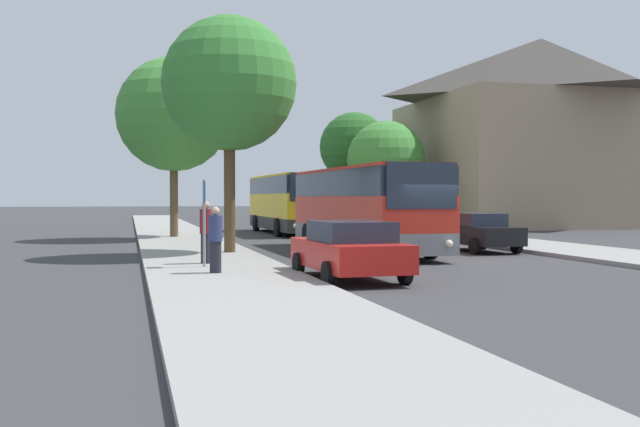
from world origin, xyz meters
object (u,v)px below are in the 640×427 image
object	(u,v)px
bus_front	(363,207)
tree_left_near	(229,84)
tree_left_far	(174,115)
tree_right_mid	(354,147)
pedestrian_waiting_far	(206,232)
tree_right_near	(386,160)
pedestrian_waiting_near	(215,240)
parked_car_right_near	(478,232)
parked_car_left_curb	(349,249)
bus_middle	(288,202)
bus_stop_sign	(204,213)

from	to	relation	value
bus_front	tree_left_near	distance (m)	6.84
tree_left_far	tree_right_mid	xyz separation A→B (m)	(14.89, 18.09, -0.20)
pedestrian_waiting_far	tree_right_near	world-z (taller)	tree_right_near
pedestrian_waiting_far	tree_right_mid	xyz separation A→B (m)	(14.86, 33.59, 4.91)
pedestrian_waiting_near	tree_right_mid	distance (m)	39.66
tree_left_near	tree_left_far	bearing A→B (deg)	96.74
parked_car_right_near	pedestrian_waiting_near	distance (m)	13.02
parked_car_left_curb	pedestrian_waiting_near	xyz separation A→B (m)	(-3.27, 1.19, 0.23)
parked_car_left_curb	tree_right_mid	xyz separation A→B (m)	(11.62, 37.61, 5.22)
bus_front	bus_middle	size ratio (longest dim) A/B	1.02
tree_left_near	tree_right_mid	world-z (taller)	tree_right_mid
bus_middle	tree_left_far	size ratio (longest dim) A/B	1.28
bus_stop_sign	pedestrian_waiting_far	size ratio (longest dim) A/B	1.33
pedestrian_waiting_near	tree_left_far	size ratio (longest dim) A/B	0.19
parked_car_left_curb	pedestrian_waiting_near	bearing A→B (deg)	157.95
bus_middle	bus_stop_sign	xyz separation A→B (m)	(-6.90, -21.19, -0.13)
bus_front	parked_car_right_near	distance (m)	4.61
parked_car_right_near	tree_left_near	xyz separation A→B (m)	(-9.63, 0.15, 5.35)
tree_left_near	tree_right_near	size ratio (longest dim) A/B	1.16
pedestrian_waiting_near	bus_front	bearing A→B (deg)	-138.01
bus_middle	bus_stop_sign	world-z (taller)	bus_middle
bus_front	parked_car_right_near	size ratio (longest dim) A/B	2.81
pedestrian_waiting_far	parked_car_right_near	bearing A→B (deg)	70.34
parked_car_right_near	pedestrian_waiting_near	world-z (taller)	pedestrian_waiting_near
bus_stop_sign	tree_right_near	size ratio (longest dim) A/B	0.34
bus_front	tree_right_near	world-z (taller)	tree_right_near
parked_car_right_near	tree_left_far	bearing A→B (deg)	-48.73
tree_left_far	tree_right_near	world-z (taller)	tree_left_far
parked_car_right_near	bus_stop_sign	size ratio (longest dim) A/B	1.68
bus_front	tree_right_mid	world-z (taller)	tree_right_mid
bus_middle	parked_car_right_near	bearing A→B (deg)	-75.97
pedestrian_waiting_far	tree_left_near	size ratio (longest dim) A/B	0.22
parked_car_left_curb	pedestrian_waiting_far	bearing A→B (deg)	126.79
bus_front	bus_stop_sign	size ratio (longest dim) A/B	4.73
parked_car_right_near	tree_right_mid	distance (m)	30.08
bus_front	tree_left_far	xyz separation A→B (m)	(-6.51, 10.49, 4.47)
parked_car_left_curb	tree_left_near	size ratio (longest dim) A/B	0.54
pedestrian_waiting_near	tree_left_near	size ratio (longest dim) A/B	0.20
tree_right_mid	bus_front	bearing A→B (deg)	-106.35
bus_front	tree_left_near	world-z (taller)	tree_left_near
parked_car_left_curb	parked_car_right_near	xyz separation A→B (m)	(7.67, 8.24, -0.01)
bus_front	bus_middle	world-z (taller)	bus_middle
parked_car_left_curb	bus_stop_sign	bearing A→B (deg)	136.68
tree_right_near	tree_right_mid	size ratio (longest dim) A/B	0.84
tree_left_near	tree_left_far	distance (m)	11.20
bus_front	pedestrian_waiting_far	xyz separation A→B (m)	(-6.48, -5.01, -0.64)
pedestrian_waiting_near	tree_left_far	xyz separation A→B (m)	(-0.00, 18.33, 5.18)
tree_left_near	tree_right_near	bearing A→B (deg)	58.20
bus_stop_sign	tree_left_near	world-z (taller)	tree_left_near
parked_car_right_near	tree_right_near	bearing A→B (deg)	-103.22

